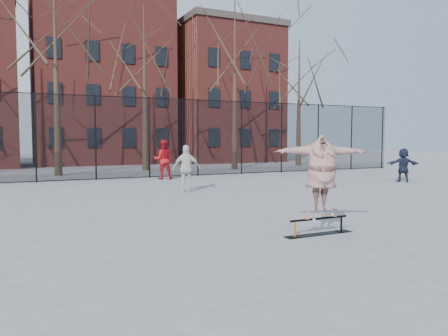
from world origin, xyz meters
name	(u,v)px	position (x,y,z in m)	size (l,w,h in m)	color
ground	(264,229)	(0.00, 0.00, 0.00)	(100.00, 100.00, 0.00)	slate
skate_rail	(319,228)	(0.74, -0.95, 0.14)	(1.61, 0.25, 0.35)	black
skateboard	(321,215)	(0.80, -0.95, 0.40)	(0.74, 0.18, 0.09)	brown
skater	(322,175)	(0.80, -0.95, 1.24)	(1.95, 0.53, 1.58)	#653789
bystander_red	(163,159)	(1.59, 12.00, 0.95)	(0.93, 0.72, 1.91)	#AA0F17
bystander_white	(187,168)	(0.83, 6.89, 0.87)	(1.02, 0.42, 1.74)	beige
bystander_navy	(403,165)	(11.00, 6.07, 0.76)	(1.42, 0.45, 1.53)	#1A2034
fence	(125,137)	(-0.01, 13.00, 2.05)	(34.03, 0.07, 4.00)	black
tree_row	(102,42)	(-0.25, 17.15, 7.36)	(33.66, 7.46, 10.67)	black
rowhouses	(94,84)	(0.72, 26.00, 6.06)	(29.00, 7.00, 13.00)	maroon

